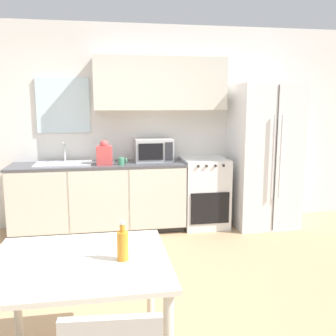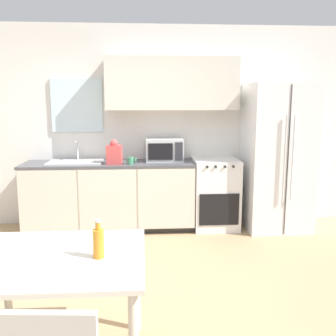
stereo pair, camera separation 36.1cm
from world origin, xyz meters
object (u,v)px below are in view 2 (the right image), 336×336
(coffee_mug, at_px, (131,161))
(drink_bottle, at_px, (98,242))
(oven_range, at_px, (215,193))
(microwave, at_px, (164,150))
(dining_table, at_px, (59,273))
(refrigerator, at_px, (277,157))

(coffee_mug, xyz_separation_m, drink_bottle, (-0.11, -2.59, -0.09))
(oven_range, height_order, microwave, microwave)
(dining_table, bearing_deg, drink_bottle, -8.71)
(oven_range, relative_size, coffee_mug, 7.82)
(oven_range, relative_size, dining_table, 0.89)
(refrigerator, xyz_separation_m, drink_bottle, (-2.04, -2.66, -0.11))
(coffee_mug, bearing_deg, refrigerator, 2.34)
(microwave, bearing_deg, refrigerator, -6.27)
(drink_bottle, bearing_deg, oven_range, 65.72)
(coffee_mug, bearing_deg, microwave, 28.91)
(oven_range, height_order, refrigerator, refrigerator)
(oven_range, bearing_deg, coffee_mug, -172.76)
(oven_range, xyz_separation_m, drink_bottle, (-1.23, -2.73, 0.39))
(coffee_mug, height_order, drink_bottle, drink_bottle)
(refrigerator, distance_m, dining_table, 3.50)
(drink_bottle, bearing_deg, coffee_mug, 87.47)
(refrigerator, xyz_separation_m, microwave, (-1.49, 0.16, 0.09))
(microwave, distance_m, drink_bottle, 2.89)
(microwave, relative_size, dining_table, 0.47)
(refrigerator, height_order, drink_bottle, refrigerator)
(dining_table, height_order, drink_bottle, drink_bottle)
(microwave, height_order, dining_table, microwave)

